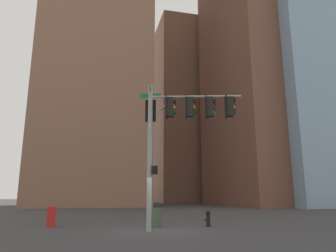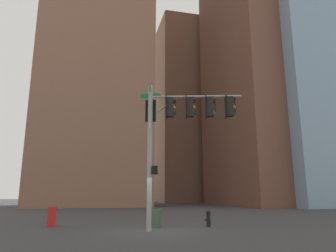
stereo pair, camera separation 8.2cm
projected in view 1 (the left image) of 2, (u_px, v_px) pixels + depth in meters
The scene contains 8 objects.
ground_plane at pixel (155, 231), 14.63m from camera, with size 200.00×200.00×0.00m, color #38383A.
signal_pole_assembly at pixel (177, 122), 15.49m from camera, with size 5.00×1.90×7.21m.
fire_hydrant at pixel (208, 218), 16.61m from camera, with size 0.34×0.26×0.87m.
litter_bin at pixel (156, 218), 16.23m from camera, with size 0.56×0.56×0.95m, color #384738.
newspaper_box at pixel (51, 217), 16.67m from camera, with size 0.44×0.56×1.05m, color red.
building_brick_nearside at pixel (273, 33), 54.27m from camera, with size 20.53×19.95×59.13m, color brown.
building_brick_midblock at pixel (97, 54), 49.91m from camera, with size 16.34×14.64×47.95m, color #845B47.
building_brick_farside at pixel (201, 113), 71.00m from camera, with size 20.94×15.31×40.21m, color #845B47.
Camera 1 is at (2.98, 15.09, 1.74)m, focal length 32.86 mm.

